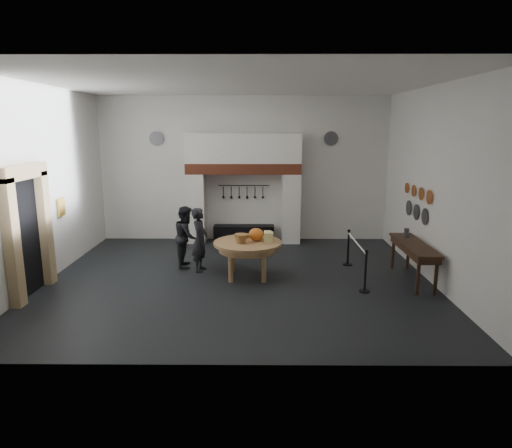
{
  "coord_description": "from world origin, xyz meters",
  "views": [
    {
      "loc": [
        0.5,
        -10.35,
        3.57
      ],
      "look_at": [
        0.41,
        -0.02,
        1.35
      ],
      "focal_mm": 32.0,
      "sensor_mm": 36.0,
      "label": 1
    }
  ],
  "objects_px": {
    "visitor_near": "(200,240)",
    "barrier_post_far": "(348,248)",
    "work_table": "(248,243)",
    "visitor_far": "(186,237)",
    "iron_range": "(244,233)",
    "barrier_post_near": "(366,272)",
    "side_table": "(414,245)"
  },
  "relations": [
    {
      "from": "visitor_near",
      "to": "barrier_post_far",
      "type": "bearing_deg",
      "value": -74.78
    },
    {
      "from": "visitor_near",
      "to": "iron_range",
      "type": "bearing_deg",
      "value": -10.55
    },
    {
      "from": "iron_range",
      "to": "barrier_post_near",
      "type": "height_order",
      "value": "barrier_post_near"
    },
    {
      "from": "iron_range",
      "to": "side_table",
      "type": "distance_m",
      "value": 5.61
    },
    {
      "from": "visitor_far",
      "to": "barrier_post_near",
      "type": "xyz_separation_m",
      "value": [
        4.2,
        -1.87,
        -0.34
      ]
    },
    {
      "from": "side_table",
      "to": "barrier_post_near",
      "type": "distance_m",
      "value": 1.56
    },
    {
      "from": "visitor_far",
      "to": "side_table",
      "type": "height_order",
      "value": "visitor_far"
    },
    {
      "from": "visitor_far",
      "to": "barrier_post_far",
      "type": "height_order",
      "value": "visitor_far"
    },
    {
      "from": "work_table",
      "to": "side_table",
      "type": "height_order",
      "value": "side_table"
    },
    {
      "from": "iron_range",
      "to": "work_table",
      "type": "relative_size",
      "value": 1.16
    },
    {
      "from": "iron_range",
      "to": "visitor_far",
      "type": "relative_size",
      "value": 1.2
    },
    {
      "from": "visitor_near",
      "to": "barrier_post_far",
      "type": "height_order",
      "value": "visitor_near"
    },
    {
      "from": "work_table",
      "to": "barrier_post_far",
      "type": "xyz_separation_m",
      "value": [
        2.6,
        0.99,
        -0.39
      ]
    },
    {
      "from": "barrier_post_near",
      "to": "visitor_far",
      "type": "bearing_deg",
      "value": 156.05
    },
    {
      "from": "iron_range",
      "to": "barrier_post_near",
      "type": "relative_size",
      "value": 2.11
    },
    {
      "from": "barrier_post_near",
      "to": "work_table",
      "type": "bearing_deg",
      "value": 158.81
    },
    {
      "from": "iron_range",
      "to": "work_table",
      "type": "height_order",
      "value": "work_table"
    },
    {
      "from": "barrier_post_far",
      "to": "barrier_post_near",
      "type": "bearing_deg",
      "value": -90.0
    },
    {
      "from": "work_table",
      "to": "visitor_far",
      "type": "height_order",
      "value": "visitor_far"
    },
    {
      "from": "visitor_near",
      "to": "side_table",
      "type": "distance_m",
      "value": 5.13
    },
    {
      "from": "work_table",
      "to": "barrier_post_far",
      "type": "height_order",
      "value": "barrier_post_far"
    },
    {
      "from": "visitor_near",
      "to": "visitor_far",
      "type": "xyz_separation_m",
      "value": [
        -0.4,
        0.4,
        -0.01
      ]
    },
    {
      "from": "iron_range",
      "to": "barrier_post_near",
      "type": "xyz_separation_m",
      "value": [
        2.82,
        -4.55,
        0.2
      ]
    },
    {
      "from": "side_table",
      "to": "barrier_post_far",
      "type": "bearing_deg",
      "value": 136.29
    },
    {
      "from": "iron_range",
      "to": "visitor_near",
      "type": "bearing_deg",
      "value": -107.78
    },
    {
      "from": "side_table",
      "to": "visitor_far",
      "type": "bearing_deg",
      "value": 168.72
    },
    {
      "from": "work_table",
      "to": "visitor_far",
      "type": "distance_m",
      "value": 1.82
    },
    {
      "from": "work_table",
      "to": "barrier_post_near",
      "type": "bearing_deg",
      "value": -21.19
    },
    {
      "from": "visitor_near",
      "to": "visitor_far",
      "type": "distance_m",
      "value": 0.57
    },
    {
      "from": "visitor_near",
      "to": "barrier_post_near",
      "type": "height_order",
      "value": "visitor_near"
    },
    {
      "from": "iron_range",
      "to": "work_table",
      "type": "xyz_separation_m",
      "value": [
        0.21,
        -3.54,
        0.59
      ]
    },
    {
      "from": "visitor_near",
      "to": "barrier_post_far",
      "type": "xyz_separation_m",
      "value": [
        3.8,
        0.53,
        -0.35
      ]
    }
  ]
}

